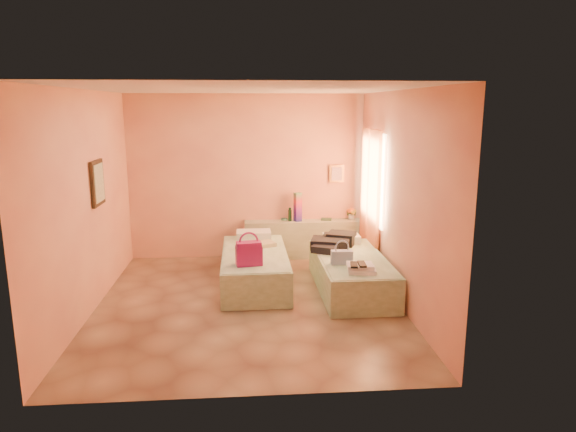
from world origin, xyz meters
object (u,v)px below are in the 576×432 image
Objects in this scene: magenta_handbag at (249,253)px; blue_handbag at (342,257)px; flower_vase at (352,213)px; bed_left at (255,268)px; towel_stack at (362,268)px; water_bottle at (290,215)px; bed_right at (351,274)px; headboard_ledge at (304,239)px; green_book at (326,219)px.

magenta_handbag is 1.26m from blue_handbag.
flower_vase reaches higher than blue_handbag.
towel_stack reaches higher than bed_left.
bed_left is 9.07× the size of water_bottle.
bed_left is 6.90× the size of blue_handbag.
magenta_handbag is at bearing -109.92° from water_bottle.
bed_right is 0.73m from towel_stack.
flower_vase is at bearing 39.72° from magenta_handbag.
bed_right is (0.49, -1.70, -0.08)m from headboard_ledge.
towel_stack is (-0.00, -0.67, 0.30)m from bed_right.
bed_right is at bearing 89.73° from towel_stack.
flower_vase reaches higher than towel_stack.
blue_handbag is (0.29, -2.02, 0.27)m from headboard_ledge.
bed_right is at bearing 1.66° from magenta_handbag.
green_book is at bearing 46.41° from bed_left.
headboard_ledge is 1.02× the size of bed_right.
green_book is (0.64, 0.01, -0.10)m from water_bottle.
green_book is 2.05m from blue_handbag.
bed_right is 1.94m from water_bottle.
magenta_handbag is at bearing -170.53° from bed_right.
water_bottle reaches higher than blue_handbag.
green_book is (1.27, 1.37, 0.42)m from bed_left.
bed_right is 5.71× the size of towel_stack.
blue_handbag is 0.41m from towel_stack.
blue_handbag is at bearing -11.16° from magenta_handbag.
magenta_handbag is (-1.45, -0.26, 0.41)m from bed_right.
water_bottle is at bearing 106.58° from blue_handbag.
bed_left is 1.74m from towel_stack.
magenta_handbag is at bearing 179.20° from blue_handbag.
green_book is 0.63× the size of blue_handbag.
blue_handbag reaches higher than bed_right.
bed_left is at bearing 143.04° from towel_stack.
blue_handbag is (0.54, -2.04, -0.17)m from water_bottle.
towel_stack is (1.37, -1.03, 0.30)m from bed_left.
water_bottle is 0.64m from green_book.
water_bottle is at bearing 112.49° from bed_right.
headboard_ledge is 1.77m from bed_right.
headboard_ledge is 1.60m from bed_left.
headboard_ledge is 2.43m from towel_stack.
water_bottle is (0.64, 1.36, 0.51)m from bed_left.
bed_left is at bearing -123.18° from headboard_ledge.
magenta_handbag is (-0.72, -1.98, -0.10)m from water_bottle.
flower_vase is (1.72, 1.40, 0.52)m from bed_left.
green_book reaches higher than towel_stack.
bed_right is 1.53m from magenta_handbag.
magenta_handbag is at bearing -116.09° from headboard_ledge.
flower_vase is 0.69× the size of magenta_handbag.
headboard_ledge is 1.02× the size of bed_left.
magenta_handbag is 1.19× the size of blue_handbag.
magenta_handbag reaches higher than bed_right.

